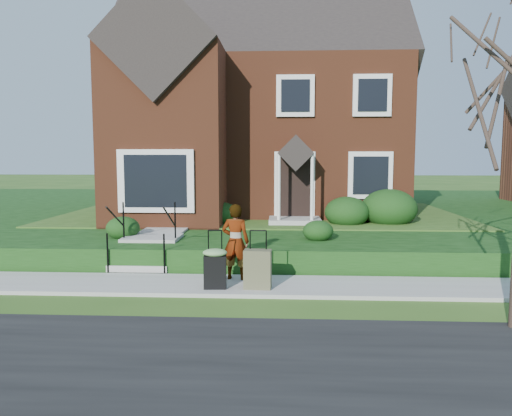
# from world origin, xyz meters

# --- Properties ---
(ground) EXTENTS (120.00, 120.00, 0.00)m
(ground) POSITION_xyz_m (0.00, 0.00, 0.00)
(ground) COLOR #2D5119
(ground) RESTS_ON ground
(street) EXTENTS (60.00, 6.00, 0.01)m
(street) POSITION_xyz_m (0.00, -5.00, 0.01)
(street) COLOR black
(street) RESTS_ON ground
(sidewalk) EXTENTS (60.00, 1.60, 0.08)m
(sidewalk) POSITION_xyz_m (0.00, 0.00, 0.04)
(sidewalk) COLOR #9E9B93
(sidewalk) RESTS_ON ground
(terrace) EXTENTS (44.00, 20.00, 0.60)m
(terrace) POSITION_xyz_m (4.00, 10.90, 0.30)
(terrace) COLOR #11340E
(terrace) RESTS_ON ground
(walkway) EXTENTS (1.20, 6.00, 0.06)m
(walkway) POSITION_xyz_m (-2.50, 5.00, 0.63)
(walkway) COLOR #9E9B93
(walkway) RESTS_ON terrace
(main_house) EXTENTS (10.40, 10.20, 9.40)m
(main_house) POSITION_xyz_m (-0.21, 9.61, 5.26)
(main_house) COLOR brown
(main_house) RESTS_ON terrace
(front_steps) EXTENTS (1.40, 2.02, 1.50)m
(front_steps) POSITION_xyz_m (-2.50, 1.84, 0.47)
(front_steps) COLOR #9E9B93
(front_steps) RESTS_ON ground
(foundation_shrubs) EXTENTS (9.95, 4.41, 1.21)m
(foundation_shrubs) POSITION_xyz_m (1.53, 5.20, 1.10)
(foundation_shrubs) COLOR black
(foundation_shrubs) RESTS_ON terrace
(woman) EXTENTS (0.64, 0.46, 1.63)m
(woman) POSITION_xyz_m (-0.19, 0.39, 0.90)
(woman) COLOR #999999
(woman) RESTS_ON sidewalk
(suitcase_black) EXTENTS (0.51, 0.43, 1.18)m
(suitcase_black) POSITION_xyz_m (-0.53, -0.38, 0.54)
(suitcase_black) COLOR black
(suitcase_black) RESTS_ON sidewalk
(suitcase_olive) EXTENTS (0.56, 0.34, 1.17)m
(suitcase_olive) POSITION_xyz_m (0.32, -0.34, 0.47)
(suitcase_olive) COLOR brown
(suitcase_olive) RESTS_ON sidewalk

